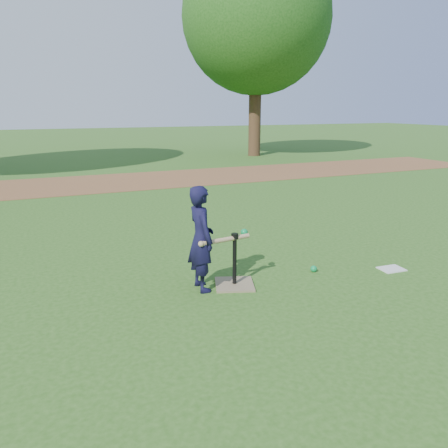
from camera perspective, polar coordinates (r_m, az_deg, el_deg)
name	(u,v)px	position (r m, az deg, el deg)	size (l,w,h in m)	color
ground	(229,280)	(5.18, 0.70, -7.26)	(80.00, 80.00, 0.00)	#285116
dirt_strip	(116,182)	(12.20, -13.90, 5.35)	(24.00, 3.00, 0.01)	brown
child	(201,239)	(4.75, -3.02, -1.92)	(0.43, 0.28, 1.17)	black
wiffle_ball_ground	(314,269)	(5.51, 11.63, -5.75)	(0.08, 0.08, 0.08)	#0C8844
clipboard	(391,269)	(5.88, 21.03, -5.50)	(0.30, 0.23, 0.01)	silver
batting_tee	(234,276)	(4.99, 1.38, -6.83)	(0.55, 0.55, 0.61)	#7F6E50
swing_action	(227,238)	(4.79, 0.41, -1.89)	(0.64, 0.20, 0.10)	tan
tree_right	(256,18)	(18.73, 4.26, 25.22)	(5.80, 5.80, 8.21)	#382316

